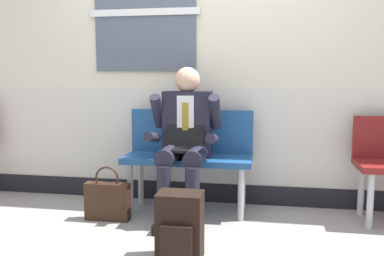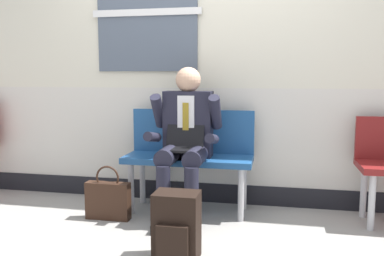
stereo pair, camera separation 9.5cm
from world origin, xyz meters
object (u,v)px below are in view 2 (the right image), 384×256
object	(u,v)px
bench_with_person	(190,151)
backpack	(176,227)
handbag	(108,200)
person_seated	(185,138)

from	to	relation	value
bench_with_person	backpack	size ratio (longest dim) A/B	2.50
bench_with_person	handbag	bearing A→B (deg)	-146.79
handbag	person_seated	bearing A→B (deg)	18.31
bench_with_person	backpack	xyz separation A→B (m)	(0.12, -0.99, -0.30)
person_seated	handbag	bearing A→B (deg)	-161.69
bench_with_person	backpack	world-z (taller)	bench_with_person
backpack	handbag	world-z (taller)	handbag
backpack	person_seated	bearing A→B (deg)	98.70
person_seated	handbag	xyz separation A→B (m)	(-0.60, -0.20, -0.49)
bench_with_person	backpack	bearing A→B (deg)	-82.98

